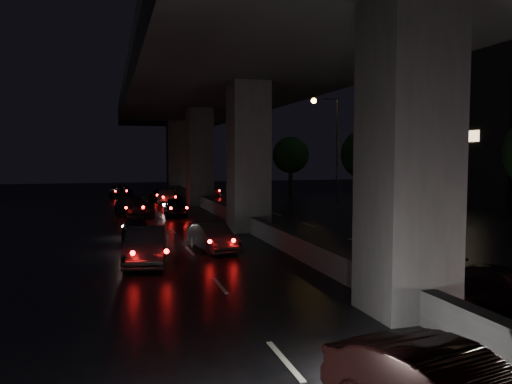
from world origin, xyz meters
name	(u,v)px	position (x,y,z in m)	size (l,w,h in m)	color
ground	(278,246)	(0.00, 0.00, 0.00)	(120.00, 120.00, 0.00)	black
viaduct	(248,76)	(0.00, 5.00, 8.34)	(12.00, 80.00, 10.50)	#333336
median_barrier	(248,223)	(0.00, 5.00, 0.42)	(0.45, 70.00, 0.85)	#333336
building_right_far	(473,121)	(27.00, 20.00, 7.50)	(12.00, 22.00, 15.00)	black
tree_c	(367,154)	(11.00, 12.00, 4.20)	(3.80, 3.80, 6.12)	black
tree_d	(291,155)	(11.00, 28.00, 4.20)	(3.80, 3.80, 6.12)	black
streetlight_far	(332,138)	(10.97, 18.00, 5.66)	(2.52, 0.44, 9.00)	#2D2D33
car_3	(505,289)	(2.70, -10.48, 0.53)	(1.48, 3.65, 1.06)	black
car_4	(146,246)	(-5.98, -2.06, 0.67)	(1.42, 4.07, 1.34)	black
car_5	(213,237)	(-3.03, -0.19, 0.58)	(1.22, 3.50, 1.15)	black
car_6	(137,231)	(-6.07, 2.58, 0.57)	(1.34, 3.34, 1.14)	black
car_7	(133,207)	(-5.71, 13.65, 0.65)	(1.81, 4.45, 1.29)	#252628
car_8	(175,207)	(-2.98, 12.84, 0.61)	(1.45, 3.60, 1.23)	black
car_9	(167,197)	(-2.53, 21.96, 0.60)	(1.28, 3.66, 1.21)	#45403C
car_10	(160,195)	(-2.77, 25.13, 0.55)	(1.82, 3.95, 1.10)	black
car_11	(121,191)	(-6.18, 30.21, 0.63)	(2.11, 4.57, 1.27)	black
car_12	(212,191)	(2.81, 29.22, 0.56)	(1.31, 3.27, 1.11)	#525659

